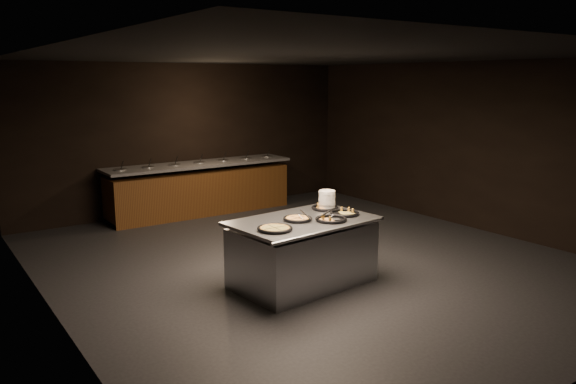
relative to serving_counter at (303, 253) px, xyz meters
name	(u,v)px	position (x,y,z in m)	size (l,w,h in m)	color
room	(310,162)	(0.64, 0.71, 1.04)	(7.02, 8.02, 2.92)	black
salad_bar	(201,191)	(0.64, 4.27, 0.03)	(3.70, 0.83, 1.18)	#5B3515
serving_counter	(303,253)	(0.00, 0.00, 0.00)	(1.89, 1.31, 0.86)	silver
plate_stack	(327,200)	(0.64, 0.32, 0.56)	(0.23, 0.23, 0.24)	white
pan_veggie_whole	(275,229)	(-0.57, -0.23, 0.46)	(0.42, 0.42, 0.04)	black
pan_cheese_whole	(298,219)	(-0.08, 0.01, 0.46)	(0.37, 0.37, 0.04)	black
pan_cheese_slices_a	(325,208)	(0.59, 0.29, 0.46)	(0.37, 0.37, 0.04)	black
pan_cheese_slices_b	(331,219)	(0.26, -0.25, 0.46)	(0.40, 0.40, 0.04)	black
pan_veggie_slices	(344,213)	(0.60, -0.10, 0.46)	(0.38, 0.38, 0.04)	black
server_left	(303,216)	(-0.05, -0.08, 0.51)	(0.13, 0.29, 0.14)	silver
server_right	(328,216)	(0.19, -0.26, 0.52)	(0.30, 0.16, 0.15)	silver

